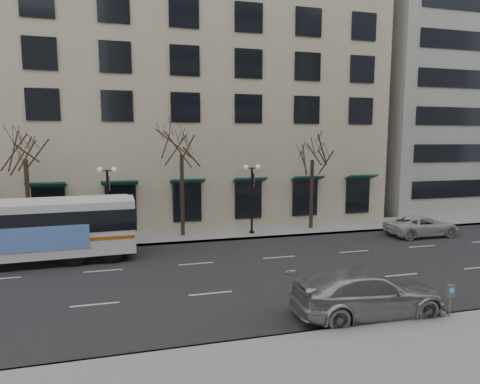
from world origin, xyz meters
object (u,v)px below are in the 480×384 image
object	(u,v)px
city_bus	(14,230)
white_pickup	(422,226)
lamp_post_left	(108,201)
silver_car	(368,293)
pay_station	(450,294)
tree_far_right	(313,147)
tree_far_left	(24,144)
tree_far_mid	(181,141)
lamp_post_right	(252,196)

from	to	relation	value
city_bus	white_pickup	distance (m)	26.89
lamp_post_left	silver_car	bearing A→B (deg)	-53.12
lamp_post_left	city_bus	world-z (taller)	lamp_post_left
city_bus	pay_station	size ratio (longest dim) A/B	10.61
tree_far_right	silver_car	world-z (taller)	tree_far_right
pay_station	tree_far_right	bearing A→B (deg)	100.20
tree_far_left	city_bus	bearing A→B (deg)	-87.64
tree_far_mid	white_pickup	xyz separation A→B (m)	(17.03, -3.87, -6.16)
tree_far_right	white_pickup	world-z (taller)	tree_far_right
lamp_post_right	city_bus	distance (m)	15.28
white_pickup	pay_station	xyz separation A→B (m)	(-8.53, -12.23, 0.32)
tree_far_mid	tree_far_right	size ratio (longest dim) A/B	1.06
city_bus	pay_station	world-z (taller)	city_bus
city_bus	tree_far_right	bearing A→B (deg)	8.94
tree_far_right	city_bus	size ratio (longest dim) A/B	0.60
tree_far_right	pay_station	size ratio (longest dim) A/B	6.37
white_pickup	tree_far_right	bearing A→B (deg)	60.24
tree_far_left	tree_far_right	distance (m)	20.00
tree_far_left	silver_car	size ratio (longest dim) A/B	1.35
tree_far_left	white_pickup	xyz separation A→B (m)	(27.03, -3.87, -5.96)
lamp_post_left	city_bus	size ratio (longest dim) A/B	0.39
tree_far_mid	pay_station	distance (m)	19.12
white_pickup	tree_far_left	bearing A→B (deg)	80.95
city_bus	white_pickup	world-z (taller)	city_bus
tree_far_right	white_pickup	bearing A→B (deg)	-28.86
silver_car	pay_station	xyz separation A→B (m)	(2.80, -1.25, 0.17)
tree_far_left	pay_station	world-z (taller)	tree_far_left
lamp_post_left	pay_station	xyz separation A→B (m)	(13.49, -15.50, -1.88)
tree_far_mid	pay_station	xyz separation A→B (m)	(8.50, -16.10, -5.84)
tree_far_left	city_bus	xyz separation A→B (m)	(0.17, -4.12, -4.73)
tree_far_mid	lamp_post_right	size ratio (longest dim) A/B	1.64
tree_far_left	tree_far_right	world-z (taller)	tree_far_left
tree_far_mid	pay_station	size ratio (longest dim) A/B	6.76
tree_far_left	white_pickup	distance (m)	27.95
tree_far_mid	lamp_post_right	world-z (taller)	tree_far_mid
tree_far_left	silver_car	world-z (taller)	tree_far_left
tree_far_left	tree_far_mid	xyz separation A→B (m)	(10.00, 0.00, 0.21)
tree_far_right	pay_station	bearing A→B (deg)	-95.33
tree_far_mid	lamp_post_right	distance (m)	6.41
lamp_post_right	white_pickup	distance (m)	12.65
tree_far_left	tree_far_right	xyz separation A→B (m)	(20.00, 0.00, -0.28)
lamp_post_left	lamp_post_right	bearing A→B (deg)	0.00
city_bus	lamp_post_right	bearing A→B (deg)	10.55
tree_far_mid	lamp_post_left	distance (m)	6.40
tree_far_left	pay_station	xyz separation A→B (m)	(18.50, -16.10, -5.63)
city_bus	tree_far_left	bearing A→B (deg)	89.58
tree_far_right	lamp_post_left	distance (m)	15.40
tree_far_mid	silver_car	distance (m)	17.00
city_bus	pay_station	distance (m)	21.92
silver_car	city_bus	bearing A→B (deg)	57.16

